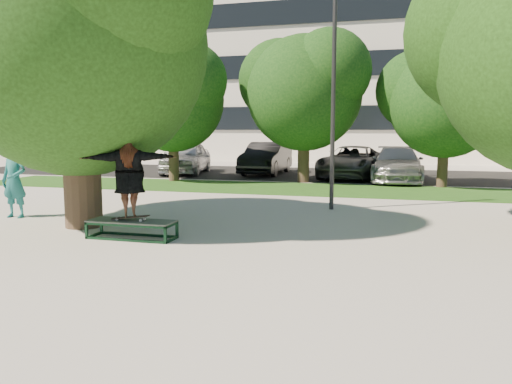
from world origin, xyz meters
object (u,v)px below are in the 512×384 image
(grind_box, at_px, (132,229))
(car_grey, at_px, (352,162))
(lamppost, at_px, (333,95))
(bystander, at_px, (14,181))
(car_silver_a, at_px, (186,157))
(car_dark, at_px, (266,158))
(tree_left, at_px, (75,29))
(car_silver_b, at_px, (397,164))

(grind_box, height_order, car_grey, car_grey)
(lamppost, xyz_separation_m, bystander, (-7.58, -3.41, -2.22))
(car_silver_a, height_order, car_grey, car_silver_a)
(lamppost, height_order, car_grey, lamppost)
(bystander, bearing_deg, car_dark, 76.28)
(grind_box, bearing_deg, tree_left, 151.79)
(tree_left, bearing_deg, grind_box, -28.21)
(car_silver_a, height_order, car_silver_b, car_silver_a)
(lamppost, distance_m, grind_box, 6.69)
(car_dark, xyz_separation_m, car_silver_b, (6.29, -1.85, -0.05))
(tree_left, bearing_deg, lamppost, 36.42)
(grind_box, bearing_deg, car_grey, 76.82)
(tree_left, xyz_separation_m, car_silver_a, (-3.17, 13.52, -3.61))
(bystander, distance_m, car_dark, 14.10)
(car_silver_a, height_order, car_dark, car_silver_a)
(car_grey, relative_size, car_silver_b, 1.03)
(car_dark, xyz_separation_m, car_grey, (4.31, -0.89, -0.06))
(lamppost, bearing_deg, car_silver_b, 77.81)
(car_silver_a, relative_size, car_dark, 0.99)
(tree_left, bearing_deg, car_grey, 68.94)
(lamppost, distance_m, car_silver_b, 9.02)
(car_dark, bearing_deg, grind_box, -86.21)
(tree_left, distance_m, car_silver_b, 14.77)
(lamppost, xyz_separation_m, grind_box, (-3.50, -4.87, -2.96))
(lamppost, xyz_separation_m, car_dark, (-4.46, 10.35, -2.35))
(tree_left, xyz_separation_m, grind_box, (1.79, -0.96, -4.23))
(car_dark, height_order, car_grey, car_dark)
(car_silver_a, bearing_deg, car_grey, -10.91)
(car_grey, bearing_deg, lamppost, -80.76)
(grind_box, relative_size, bystander, 0.96)
(lamppost, xyz_separation_m, car_silver_b, (1.84, 8.50, -2.41))
(car_dark, distance_m, car_silver_b, 6.56)
(tree_left, height_order, car_silver_b, tree_left)
(tree_left, xyz_separation_m, car_dark, (0.84, 14.25, -3.63))
(lamppost, height_order, car_silver_a, lamppost)
(car_grey, bearing_deg, car_silver_b, -17.32)
(bystander, bearing_deg, lamppost, 23.26)
(tree_left, bearing_deg, bystander, 167.65)
(bystander, distance_m, car_silver_b, 15.18)
(lamppost, height_order, bystander, lamppost)
(grind_box, height_order, car_silver_a, car_silver_a)
(grind_box, xyz_separation_m, car_grey, (3.35, 14.32, 0.54))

